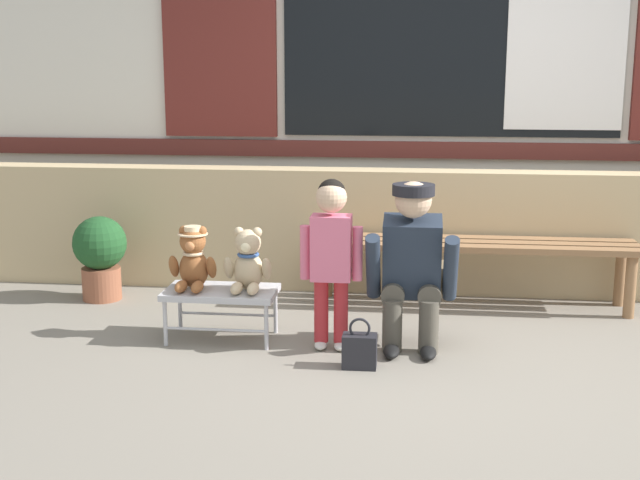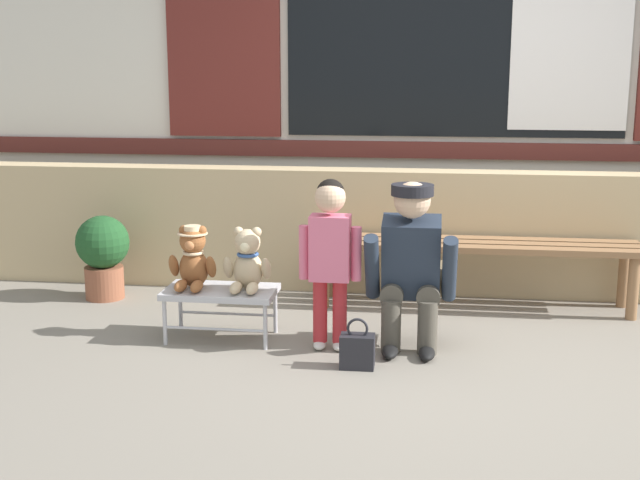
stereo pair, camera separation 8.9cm
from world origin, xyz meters
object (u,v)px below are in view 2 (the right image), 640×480
at_px(small_display_bench, 221,294).
at_px(potted_plant, 103,252).
at_px(adult_crouching, 413,265).
at_px(teddy_bear_plain, 247,262).
at_px(child_standing, 330,245).
at_px(wooden_bench_long, 475,252).
at_px(handbag_on_ground, 357,350).
at_px(teddy_bear_with_hat, 193,259).

bearing_deg(small_display_bench, potted_plant, 143.75).
bearing_deg(adult_crouching, potted_plant, 160.28).
bearing_deg(adult_crouching, teddy_bear_plain, 178.85).
height_order(child_standing, adult_crouching, child_standing).
height_order(wooden_bench_long, teddy_bear_plain, teddy_bear_plain).
relative_size(wooden_bench_long, small_display_bench, 3.28).
distance_m(small_display_bench, teddy_bear_plain, 0.25).
relative_size(small_display_bench, teddy_bear_plain, 1.76).
bearing_deg(adult_crouching, handbag_on_ground, -127.38).
distance_m(small_display_bench, child_standing, 0.73).
height_order(small_display_bench, teddy_bear_with_hat, teddy_bear_with_hat).
height_order(child_standing, handbag_on_ground, child_standing).
xyz_separation_m(small_display_bench, child_standing, (0.65, -0.09, 0.33)).
bearing_deg(potted_plant, teddy_bear_plain, -32.26).
height_order(wooden_bench_long, adult_crouching, adult_crouching).
bearing_deg(teddy_bear_plain, adult_crouching, -1.15).
relative_size(handbag_on_ground, potted_plant, 0.48).
distance_m(teddy_bear_with_hat, potted_plant, 1.13).
height_order(wooden_bench_long, small_display_bench, wooden_bench_long).
bearing_deg(teddy_bear_with_hat, adult_crouching, -0.89).
distance_m(adult_crouching, handbag_on_ground, 0.59).
bearing_deg(teddy_bear_plain, child_standing, -10.13).
bearing_deg(wooden_bench_long, handbag_on_ground, -117.90).
bearing_deg(child_standing, teddy_bear_with_hat, 173.80).
bearing_deg(teddy_bear_with_hat, wooden_bench_long, 27.51).
distance_m(small_display_bench, potted_plant, 1.24).
relative_size(teddy_bear_with_hat, adult_crouching, 0.38).
relative_size(child_standing, handbag_on_ground, 3.52).
bearing_deg(adult_crouching, small_display_bench, 179.09).
relative_size(teddy_bear_with_hat, child_standing, 0.38).
bearing_deg(adult_crouching, child_standing, -171.44).
distance_m(teddy_bear_plain, adult_crouching, 0.94).
relative_size(small_display_bench, teddy_bear_with_hat, 1.76).
height_order(wooden_bench_long, teddy_bear_with_hat, teddy_bear_with_hat).
bearing_deg(small_display_bench, adult_crouching, -0.91).
height_order(teddy_bear_with_hat, adult_crouching, adult_crouching).
xyz_separation_m(teddy_bear_with_hat, adult_crouching, (1.26, -0.02, 0.01)).
distance_m(child_standing, potted_plant, 1.86).
height_order(wooden_bench_long, handbag_on_ground, wooden_bench_long).
xyz_separation_m(child_standing, potted_plant, (-1.65, 0.82, -0.27)).
bearing_deg(child_standing, wooden_bench_long, 48.55).
relative_size(wooden_bench_long, teddy_bear_with_hat, 5.78).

